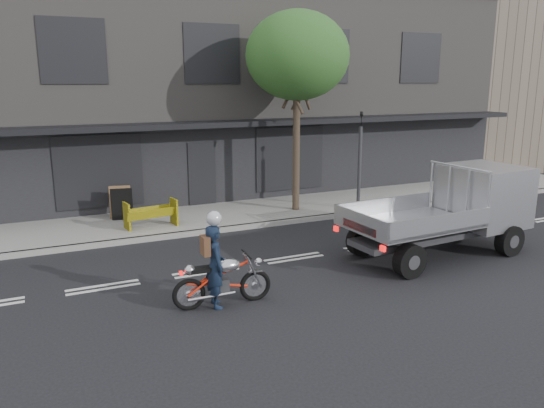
{
  "coord_description": "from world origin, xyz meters",
  "views": [
    {
      "loc": [
        -6.0,
        -11.69,
        4.54
      ],
      "look_at": [
        -0.4,
        0.5,
        1.39
      ],
      "focal_mm": 35.0,
      "sensor_mm": 36.0,
      "label": 1
    }
  ],
  "objects_px": {
    "street_tree": "(297,56)",
    "rider": "(215,266)",
    "construction_barrier": "(152,215)",
    "motorcycle": "(223,279)",
    "sandwich_board": "(122,204)",
    "traffic_light_pole": "(359,166)",
    "flatbed_ute": "(471,201)"
  },
  "relations": [
    {
      "from": "motorcycle",
      "to": "sandwich_board",
      "type": "distance_m",
      "value": 7.21
    },
    {
      "from": "street_tree",
      "to": "motorcycle",
      "type": "xyz_separation_m",
      "value": [
        -4.86,
        -6.2,
        -4.73
      ]
    },
    {
      "from": "construction_barrier",
      "to": "sandwich_board",
      "type": "xyz_separation_m",
      "value": [
        -0.67,
        1.36,
        0.1
      ]
    },
    {
      "from": "street_tree",
      "to": "flatbed_ute",
      "type": "xyz_separation_m",
      "value": [
        2.49,
        -5.47,
        -3.93
      ]
    },
    {
      "from": "rider",
      "to": "flatbed_ute",
      "type": "height_order",
      "value": "flatbed_ute"
    },
    {
      "from": "traffic_light_pole",
      "to": "rider",
      "type": "xyz_separation_m",
      "value": [
        -7.02,
        -5.35,
        -0.79
      ]
    },
    {
      "from": "rider",
      "to": "sandwich_board",
      "type": "distance_m",
      "value": 7.2
    },
    {
      "from": "street_tree",
      "to": "rider",
      "type": "xyz_separation_m",
      "value": [
        -5.02,
        -6.2,
        -4.42
      ]
    },
    {
      "from": "flatbed_ute",
      "to": "sandwich_board",
      "type": "distance_m",
      "value": 10.45
    },
    {
      "from": "rider",
      "to": "flatbed_ute",
      "type": "bearing_deg",
      "value": -80.09
    },
    {
      "from": "traffic_light_pole",
      "to": "motorcycle",
      "type": "relative_size",
      "value": 1.68
    },
    {
      "from": "traffic_light_pole",
      "to": "motorcycle",
      "type": "distance_m",
      "value": 8.77
    },
    {
      "from": "motorcycle",
      "to": "construction_barrier",
      "type": "height_order",
      "value": "motorcycle"
    },
    {
      "from": "street_tree",
      "to": "sandwich_board",
      "type": "distance_m",
      "value": 7.39
    },
    {
      "from": "flatbed_ute",
      "to": "sandwich_board",
      "type": "height_order",
      "value": "flatbed_ute"
    },
    {
      "from": "traffic_light_pole",
      "to": "flatbed_ute",
      "type": "distance_m",
      "value": 4.66
    },
    {
      "from": "traffic_light_pole",
      "to": "motorcycle",
      "type": "bearing_deg",
      "value": -142.09
    },
    {
      "from": "construction_barrier",
      "to": "sandwich_board",
      "type": "bearing_deg",
      "value": 116.07
    },
    {
      "from": "rider",
      "to": "sandwich_board",
      "type": "height_order",
      "value": "rider"
    },
    {
      "from": "motorcycle",
      "to": "construction_barrier",
      "type": "bearing_deg",
      "value": 96.13
    },
    {
      "from": "rider",
      "to": "construction_barrier",
      "type": "relative_size",
      "value": 1.12
    },
    {
      "from": "sandwich_board",
      "to": "flatbed_ute",
      "type": "bearing_deg",
      "value": -26.25
    },
    {
      "from": "construction_barrier",
      "to": "sandwich_board",
      "type": "height_order",
      "value": "sandwich_board"
    },
    {
      "from": "street_tree",
      "to": "construction_barrier",
      "type": "distance_m",
      "value": 6.9
    },
    {
      "from": "street_tree",
      "to": "rider",
      "type": "bearing_deg",
      "value": -128.98
    },
    {
      "from": "motorcycle",
      "to": "sandwich_board",
      "type": "relative_size",
      "value": 1.96
    },
    {
      "from": "street_tree",
      "to": "flatbed_ute",
      "type": "bearing_deg",
      "value": -65.52
    },
    {
      "from": "flatbed_ute",
      "to": "sandwich_board",
      "type": "relative_size",
      "value": 4.91
    },
    {
      "from": "sandwich_board",
      "to": "construction_barrier",
      "type": "bearing_deg",
      "value": -52.02
    },
    {
      "from": "flatbed_ute",
      "to": "motorcycle",
      "type": "bearing_deg",
      "value": -177.74
    },
    {
      "from": "construction_barrier",
      "to": "motorcycle",
      "type": "bearing_deg",
      "value": -88.28
    },
    {
      "from": "flatbed_ute",
      "to": "street_tree",
      "type": "bearing_deg",
      "value": 111.12
    }
  ]
}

